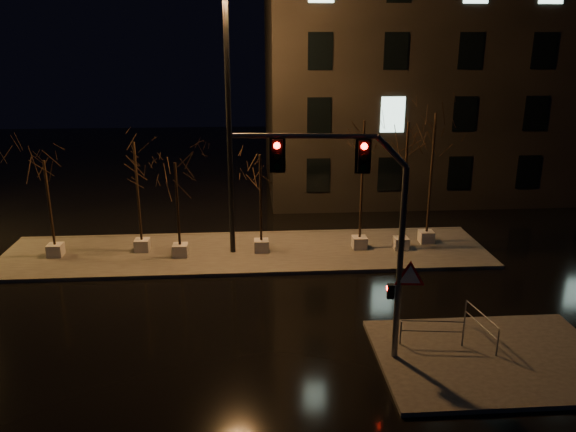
{
  "coord_description": "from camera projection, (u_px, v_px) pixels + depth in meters",
  "views": [
    {
      "loc": [
        0.2,
        -18.08,
        9.43
      ],
      "look_at": [
        1.67,
        2.77,
        2.8
      ],
      "focal_mm": 35.0,
      "sensor_mm": 36.0,
      "label": 1
    }
  ],
  "objects": [
    {
      "name": "tree_6",
      "position": [
        434.0,
        143.0,
        25.32
      ],
      "size": [
        1.8,
        1.8,
        6.29
      ],
      "color": "beige",
      "rests_on": "median"
    },
    {
      "name": "tree_1",
      "position": [
        136.0,
        167.0,
        24.49
      ],
      "size": [
        1.8,
        1.8,
        5.16
      ],
      "color": "beige",
      "rests_on": "median"
    },
    {
      "name": "traffic_signal_mast",
      "position": [
        364.0,
        216.0,
        15.85
      ],
      "size": [
        5.55,
        0.78,
        6.81
      ],
      "rotation": [
        0.0,
        0.0,
        -0.12
      ],
      "color": "slate",
      "rests_on": "sidewalk_corner"
    },
    {
      "name": "ground",
      "position": [
        247.0,
        315.0,
        20.03
      ],
      "size": [
        90.0,
        90.0,
        0.0
      ],
      "primitive_type": "plane",
      "color": "black",
      "rests_on": "ground"
    },
    {
      "name": "sidewalk_corner",
      "position": [
        492.0,
        358.0,
        17.18
      ],
      "size": [
        7.0,
        5.0,
        0.15
      ],
      "primitive_type": "cube",
      "color": "#413F3A",
      "rests_on": "ground"
    },
    {
      "name": "tree_2",
      "position": [
        176.0,
        184.0,
        24.07
      ],
      "size": [
        1.8,
        1.8,
        4.35
      ],
      "color": "beige",
      "rests_on": "median"
    },
    {
      "name": "guard_rail_a",
      "position": [
        432.0,
        329.0,
        17.62
      ],
      "size": [
        1.97,
        0.29,
        0.85
      ],
      "rotation": [
        0.0,
        0.0,
        -0.13
      ],
      "color": "slate",
      "rests_on": "sidewalk_corner"
    },
    {
      "name": "streetlight_main",
      "position": [
        228.0,
        107.0,
        23.6
      ],
      "size": [
        2.75,
        1.23,
        11.29
      ],
      "rotation": [
        0.0,
        0.0,
        -0.34
      ],
      "color": "black",
      "rests_on": "median"
    },
    {
      "name": "guard_rail_b",
      "position": [
        481.0,
        323.0,
        17.91
      ],
      "size": [
        0.32,
        1.98,
        0.95
      ],
      "rotation": [
        0.0,
        0.0,
        1.71
      ],
      "color": "slate",
      "rests_on": "sidewalk_corner"
    },
    {
      "name": "median",
      "position": [
        247.0,
        252.0,
        25.71
      ],
      "size": [
        22.0,
        5.0,
        0.15
      ],
      "primitive_type": "cube",
      "color": "#413F3A",
      "rests_on": "ground"
    },
    {
      "name": "building",
      "position": [
        463.0,
        70.0,
        35.82
      ],
      "size": [
        25.0,
        12.0,
        15.0
      ],
      "primitive_type": "cube",
      "color": "black",
      "rests_on": "ground"
    },
    {
      "name": "tree_4",
      "position": [
        363.0,
        150.0,
        24.62
      ],
      "size": [
        1.8,
        1.8,
        6.05
      ],
      "color": "beige",
      "rests_on": "median"
    },
    {
      "name": "tree_3",
      "position": [
        260.0,
        177.0,
        24.56
      ],
      "size": [
        1.8,
        1.8,
        4.59
      ],
      "color": "beige",
      "rests_on": "median"
    },
    {
      "name": "tree_5",
      "position": [
        407.0,
        152.0,
        24.54
      ],
      "size": [
        1.8,
        1.8,
        5.99
      ],
      "color": "beige",
      "rests_on": "median"
    },
    {
      "name": "tree_0",
      "position": [
        46.0,
        182.0,
        24.06
      ],
      "size": [
        1.8,
        1.8,
        4.46
      ],
      "color": "beige",
      "rests_on": "median"
    }
  ]
}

